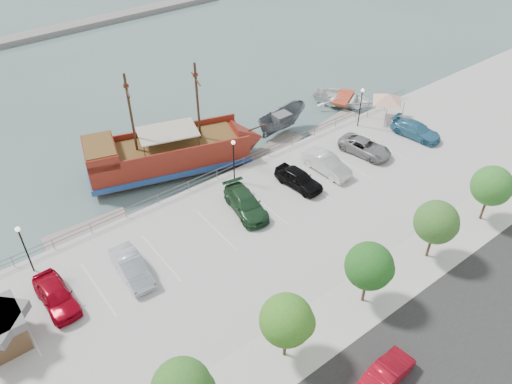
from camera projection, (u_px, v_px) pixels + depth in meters
ground at (280, 227)px, 41.59m from camera, size 160.00×160.00×0.00m
street at (445, 353)px, 30.98m from camera, size 100.00×8.00×0.04m
sidewalk at (372, 293)px, 34.72m from camera, size 100.00×4.00×0.05m
seawall_railing at (226, 169)px, 45.51m from camera, size 50.00×0.06×1.00m
far_shore at (110, 18)px, 80.44m from camera, size 40.00×3.00×0.80m
pirate_ship at (181, 152)px, 47.22m from camera, size 17.65×9.31×10.93m
patrol_boat at (282, 122)px, 52.76m from camera, size 6.51×2.88×2.45m
speedboat at (343, 100)px, 57.74m from camera, size 7.71×8.49×1.44m
dock_west at (87, 231)px, 40.99m from camera, size 7.12×2.42×0.40m
dock_mid at (273, 150)px, 50.39m from camera, size 7.96×3.86×0.44m
dock_east at (333, 124)px, 54.48m from camera, size 7.15×3.10×0.40m
canopy_tent at (388, 94)px, 52.00m from camera, size 4.40×4.40×3.42m
street_sedan at (386, 374)px, 29.03m from camera, size 4.48×1.98×1.43m
lamp_post_left at (22, 242)px, 34.59m from camera, size 0.36×0.36×4.28m
lamp_post_mid at (234, 154)px, 43.21m from camera, size 0.36×0.36×4.28m
lamp_post_right at (361, 101)px, 50.87m from camera, size 0.36×0.36×4.28m
tree_c at (289, 321)px, 28.89m from camera, size 3.30×3.20×5.00m
tree_d at (371, 267)px, 32.24m from camera, size 3.30×3.20×5.00m
tree_e at (438, 223)px, 35.59m from camera, size 3.30×3.20×5.00m
tree_f at (493, 187)px, 38.94m from camera, size 3.30×3.20×5.00m
parked_car_a at (56, 295)px, 33.54m from camera, size 2.08×4.88×1.65m
parked_car_b at (132, 267)px, 35.62m from camera, size 1.90×4.85×1.57m
parked_car_d at (246, 204)px, 41.24m from camera, size 3.15×5.74×1.58m
parked_car_e at (299, 179)px, 43.95m from camera, size 2.41×4.90×1.61m
parked_car_f at (327, 164)px, 45.71m from camera, size 1.95×5.08×1.65m
parked_car_g at (365, 147)px, 48.10m from camera, size 3.37×5.56×1.44m
parked_car_h at (416, 130)px, 50.54m from camera, size 2.92×5.44×1.50m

